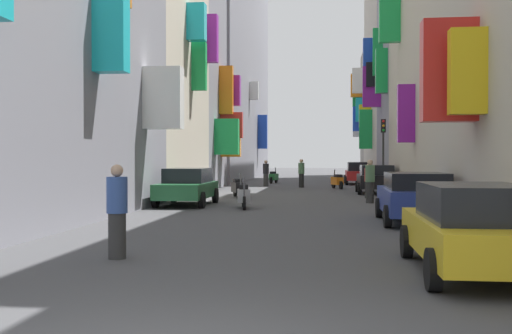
# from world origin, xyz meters

# --- Properties ---
(ground_plane) EXTENTS (140.00, 140.00, 0.00)m
(ground_plane) POSITION_xyz_m (0.00, 30.00, 0.00)
(ground_plane) COLOR #424244
(building_left_mid_a) EXTENTS (6.85, 8.72, 15.96)m
(building_left_mid_a) POSITION_xyz_m (-7.99, 22.98, 7.98)
(building_left_mid_a) COLOR #BCB29E
(building_left_mid_a) RESTS_ON ground
(building_left_mid_b) EXTENTS (7.39, 5.84, 20.95)m
(building_left_mid_b) POSITION_xyz_m (-7.97, 30.26, 10.42)
(building_left_mid_b) COLOR gray
(building_left_mid_b) RESTS_ON ground
(building_left_far) EXTENTS (6.87, 25.62, 19.54)m
(building_left_far) POSITION_xyz_m (-8.00, 47.19, 9.77)
(building_left_far) COLOR gray
(building_left_far) RESTS_ON ground
(building_right_mid_b) EXTENTS (7.19, 8.47, 14.76)m
(building_right_mid_b) POSITION_xyz_m (7.97, 34.25, 7.38)
(building_right_mid_b) COLOR gray
(building_right_mid_b) RESTS_ON ground
(building_right_mid_c) EXTENTS (7.29, 15.30, 21.98)m
(building_right_mid_c) POSITION_xyz_m (7.99, 46.13, 10.98)
(building_right_mid_c) COLOR #BCB29E
(building_right_mid_c) RESTS_ON ground
(building_right_far) EXTENTS (7.24, 6.21, 12.50)m
(building_right_far) POSITION_xyz_m (7.96, 56.88, 6.26)
(building_right_far) COLOR gray
(building_right_far) RESTS_ON ground
(parked_car_red) EXTENTS (1.95, 4.11, 1.53)m
(parked_car_red) POSITION_xyz_m (3.66, 36.67, 0.79)
(parked_car_red) COLOR #B21E1E
(parked_car_red) RESTS_ON ground
(parked_car_blue) EXTENTS (1.96, 4.06, 1.42)m
(parked_car_blue) POSITION_xyz_m (3.96, 12.25, 0.75)
(parked_car_blue) COLOR navy
(parked_car_blue) RESTS_ON ground
(parked_car_black) EXTENTS (1.97, 3.94, 1.46)m
(parked_car_black) POSITION_xyz_m (3.98, 26.10, 0.77)
(parked_car_black) COLOR black
(parked_car_black) RESTS_ON ground
(parked_car_yellow) EXTENTS (1.85, 4.19, 1.42)m
(parked_car_yellow) POSITION_xyz_m (3.78, 4.82, 0.75)
(parked_car_yellow) COLOR gold
(parked_car_yellow) RESTS_ON ground
(parked_car_green) EXTENTS (1.91, 3.94, 1.43)m
(parked_car_green) POSITION_xyz_m (-3.89, 17.63, 0.75)
(parked_car_green) COLOR #236638
(parked_car_green) RESTS_ON ground
(scooter_green) EXTENTS (0.63, 1.76, 1.13)m
(scooter_green) POSITION_xyz_m (-2.33, 37.43, 0.46)
(scooter_green) COLOR #287F3D
(scooter_green) RESTS_ON ground
(scooter_black) EXTENTS (0.81, 1.82, 1.13)m
(scooter_black) POSITION_xyz_m (-2.61, 22.24, 0.46)
(scooter_black) COLOR black
(scooter_black) RESTS_ON ground
(scooter_orange) EXTENTS (0.75, 1.75, 1.13)m
(scooter_orange) POSITION_xyz_m (2.07, 30.55, 0.46)
(scooter_orange) COLOR orange
(scooter_orange) RESTS_ON ground
(scooter_silver) EXTENTS (0.62, 1.84, 1.13)m
(scooter_silver) POSITION_xyz_m (-1.51, 16.41, 0.46)
(scooter_silver) COLOR #ADADB2
(scooter_silver) RESTS_ON ground
(pedestrian_crossing) EXTENTS (0.49, 0.49, 1.75)m
(pedestrian_crossing) POSITION_xyz_m (-0.10, 31.79, 0.88)
(pedestrian_crossing) COLOR black
(pedestrian_crossing) RESTS_ON ground
(pedestrian_near_left) EXTENTS (0.51, 0.51, 1.72)m
(pedestrian_near_left) POSITION_xyz_m (-2.30, 5.54, 0.86)
(pedestrian_near_left) COLOR #2F2F2F
(pedestrian_near_left) RESTS_ON ground
(pedestrian_near_right) EXTENTS (0.49, 0.49, 1.56)m
(pedestrian_near_right) POSITION_xyz_m (3.35, 22.46, 0.77)
(pedestrian_near_right) COLOR black
(pedestrian_near_right) RESTS_ON ground
(pedestrian_mid_street) EXTENTS (0.46, 0.46, 1.76)m
(pedestrian_mid_street) POSITION_xyz_m (3.21, 19.51, 0.88)
(pedestrian_mid_street) COLOR #282828
(pedestrian_mid_street) RESTS_ON ground
(pedestrian_far_away) EXTENTS (0.43, 0.43, 1.67)m
(pedestrian_far_away) POSITION_xyz_m (-2.44, 33.08, 0.83)
(pedestrian_far_away) COLOR #393939
(pedestrian_far_away) RESTS_ON ground
(traffic_light_near_corner) EXTENTS (0.26, 0.34, 4.00)m
(traffic_light_near_corner) POSITION_xyz_m (4.61, 29.15, 2.74)
(traffic_light_near_corner) COLOR #2D2D2D
(traffic_light_near_corner) RESTS_ON ground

